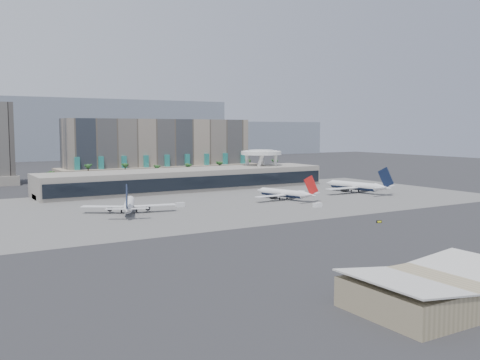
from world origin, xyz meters
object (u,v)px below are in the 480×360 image
airliner_right (356,186)px  service_vehicle_b (317,205)px  service_vehicle_a (180,205)px  taxiway_sign (379,222)px  airliner_left (129,205)px  airliner_centre (285,193)px

airliner_right → service_vehicle_b: bearing=-160.3°
service_vehicle_a → taxiway_sign: service_vehicle_a is taller
airliner_right → taxiway_sign: 96.41m
service_vehicle_b → airliner_left: bearing=159.0°
airliner_left → airliner_centre: 81.20m
airliner_centre → service_vehicle_a: 55.47m
airliner_left → airliner_right: size_ratio=0.88×
airliner_left → airliner_centre: (81.20, 1.00, -0.21)m
airliner_right → service_vehicle_a: size_ratio=10.78×
service_vehicle_b → taxiway_sign: bearing=-99.4°
service_vehicle_b → taxiway_sign: (-5.89, -43.68, -0.52)m
service_vehicle_a → service_vehicle_b: (53.03, -32.84, 0.01)m
airliner_left → airliner_right: airliner_right is taller
airliner_right → service_vehicle_b: airliner_right is taller
taxiway_sign → service_vehicle_a: bearing=138.9°
service_vehicle_a → taxiway_sign: (47.14, -76.52, -0.51)m
airliner_left → service_vehicle_b: (78.98, -27.62, -2.54)m
airliner_right → taxiway_sign: size_ratio=20.45×
airliner_left → airliner_right: 132.69m
airliner_left → service_vehicle_b: 83.71m
airliner_centre → airliner_left: bearing=164.4°
airliner_left → service_vehicle_a: size_ratio=9.46×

